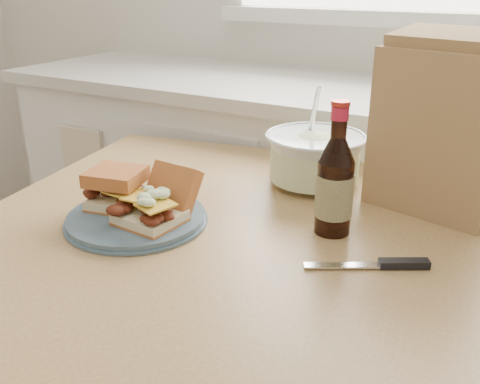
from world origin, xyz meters
The scene contains 9 objects.
cabinet_run centered at (0.00, 1.70, 0.47)m, with size 2.50×0.64×0.94m.
dining_table centered at (-0.04, 0.91, 0.70)m, with size 1.13×1.13×0.82m.
plate centered at (-0.20, 0.84, 0.82)m, with size 0.26×0.26×0.02m, color #455F70.
sandwich_left centered at (-0.25, 0.86, 0.87)m, with size 0.12×0.11×0.08m.
sandwich_right centered at (-0.15, 0.85, 0.86)m, with size 0.12×0.16×0.09m.
coleslaw_bowl centered at (0.02, 1.20, 0.87)m, with size 0.22×0.22×0.22m.
beer_bottle centered at (0.14, 0.99, 0.91)m, with size 0.07×0.07×0.24m.
knife centered at (0.27, 0.91, 0.82)m, with size 0.18×0.12×0.01m.
paper_bag centered at (0.28, 1.21, 0.97)m, with size 0.24×0.16×0.32m, color #A78351.
Camera 1 is at (0.43, 0.14, 1.26)m, focal length 40.00 mm.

